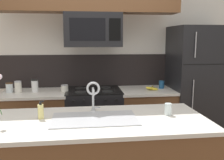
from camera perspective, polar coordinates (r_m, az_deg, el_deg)
rear_partition at (r=3.82m, az=-0.08°, el=4.56°), size 5.20×0.10×2.60m
splash_band at (r=3.76m, az=-4.53°, el=2.15°), size 3.19×0.01×0.48m
back_counter_left at (r=3.65m, az=-17.01°, el=-9.65°), size 0.87×0.65×0.91m
back_counter_right at (r=3.71m, az=7.70°, el=-9.02°), size 0.78×0.65×0.91m
stove_range at (r=3.59m, az=-4.16°, el=-9.46°), size 0.76×0.64×0.93m
microwave at (r=3.38m, az=-4.40°, el=11.32°), size 0.74×0.40×0.44m
refrigerator at (r=3.88m, az=18.95°, el=-1.86°), size 0.81×0.74×1.80m
storage_jar_tall at (r=3.61m, az=-22.38°, el=-1.61°), size 0.09×0.09×0.13m
storage_jar_medium at (r=3.56m, az=-20.67°, el=-1.47°), size 0.09×0.09×0.16m
storage_jar_short at (r=3.52m, az=-17.23°, el=-1.25°), size 0.09×0.09×0.17m
storage_jar_squat at (r=3.44m, az=-10.79°, el=-1.90°), size 0.10×0.10×0.10m
banana_bunch at (r=3.55m, az=9.21°, el=-1.94°), size 0.19×0.12×0.08m
coffee_tin at (r=3.69m, az=11.26°, el=-1.03°), size 0.08×0.08×0.11m
kitchen_sink at (r=2.29m, az=-3.98°, el=-10.56°), size 0.76×0.44×0.16m
sink_faucet at (r=2.42m, az=-4.31°, el=-2.86°), size 0.14×0.14×0.31m
dish_soap_bottle at (r=2.34m, az=-15.98°, el=-6.89°), size 0.06×0.05×0.16m
spare_glass at (r=2.43m, az=12.69°, el=-6.52°), size 0.07×0.07×0.11m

